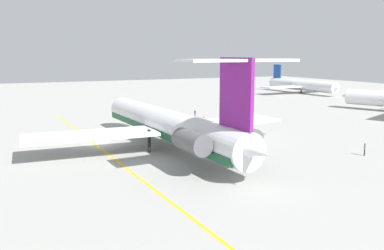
# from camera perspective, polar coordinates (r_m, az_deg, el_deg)

# --- Properties ---
(ground) EXTENTS (310.45, 310.45, 0.00)m
(ground) POSITION_cam_1_polar(r_m,az_deg,el_deg) (61.88, -13.09, -2.86)
(ground) COLOR #9E9E99
(main_jetliner) EXTENTS (45.16, 40.07, 13.15)m
(main_jetliner) POSITION_cam_1_polar(r_m,az_deg,el_deg) (57.12, -3.02, 0.01)
(main_jetliner) COLOR silver
(main_jetliner) RESTS_ON ground
(airliner_far_left) EXTENTS (33.23, 32.80, 9.95)m
(airliner_far_left) POSITION_cam_1_polar(r_m,az_deg,el_deg) (149.15, 15.53, 5.48)
(airliner_far_left) COLOR silver
(airliner_far_left) RESTS_ON ground
(ground_crew_near_nose) EXTENTS (0.41, 0.28, 1.77)m
(ground_crew_near_nose) POSITION_cam_1_polar(r_m,az_deg,el_deg) (58.79, 23.38, -2.97)
(ground_crew_near_nose) COLOR black
(ground_crew_near_nose) RESTS_ON ground
(ground_crew_near_tail) EXTENTS (0.27, 0.38, 1.68)m
(ground_crew_near_tail) POSITION_cam_1_polar(r_m,az_deg,el_deg) (87.53, 0.43, 1.78)
(ground_crew_near_tail) COLOR black
(ground_crew_near_tail) RESTS_ON ground
(ground_crew_portside) EXTENTS (0.46, 0.29, 1.83)m
(ground_crew_portside) POSITION_cam_1_polar(r_m,az_deg,el_deg) (82.52, 4.57, 1.33)
(ground_crew_portside) COLOR black
(ground_crew_portside) RESTS_ON ground
(ground_crew_starboard) EXTENTS (0.26, 0.42, 1.65)m
(ground_crew_starboard) POSITION_cam_1_polar(r_m,az_deg,el_deg) (89.24, 4.52, 1.90)
(ground_crew_starboard) COLOR black
(ground_crew_starboard) RESTS_ON ground
(safety_cone_nose) EXTENTS (0.40, 0.40, 0.55)m
(safety_cone_nose) POSITION_cam_1_polar(r_m,az_deg,el_deg) (86.96, 1.72, 1.20)
(safety_cone_nose) COLOR #EA590F
(safety_cone_nose) RESTS_ON ground
(taxiway_centreline) EXTENTS (82.76, 3.66, 0.01)m
(taxiway_centreline) POSITION_cam_1_polar(r_m,az_deg,el_deg) (56.37, -11.89, -4.05)
(taxiway_centreline) COLOR gold
(taxiway_centreline) RESTS_ON ground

